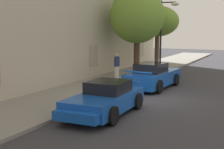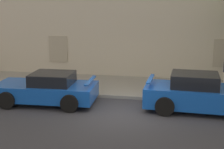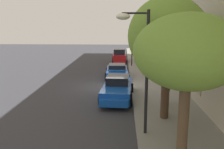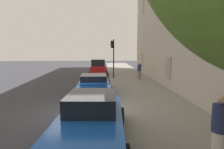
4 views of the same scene
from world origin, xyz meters
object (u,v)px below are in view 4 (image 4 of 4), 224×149
Objects in this scene: hatchback_parked at (98,68)px; sportscar_red_lead at (94,85)px; sportscar_yellow_flank at (90,126)px; pedestrian_admiring at (220,130)px; pedestrian_strolling at (139,70)px; traffic_light at (113,52)px.

sportscar_red_lead is at bearing -0.34° from hatchback_parked.
sportscar_yellow_flank is at bearing 1.55° from sportscar_red_lead.
pedestrian_admiring is 13.49m from pedestrian_strolling.
pedestrian_admiring is at bearing 22.13° from sportscar_red_lead.
sportscar_yellow_flank is 1.39× the size of traffic_light.
sportscar_red_lead is 8.66m from pedestrian_admiring.
hatchback_parked is 17.50m from pedestrian_admiring.
traffic_light reaches higher than sportscar_yellow_flank.
pedestrian_admiring is 1.09× the size of pedestrian_strolling.
sportscar_red_lead is 2.74× the size of pedestrian_admiring.
sportscar_yellow_flank is at bearing -5.97° from traffic_light.
sportscar_red_lead is 6.73m from pedestrian_strolling.
sportscar_red_lead is at bearing -178.45° from sportscar_yellow_flank.
pedestrian_strolling is at bearing 45.96° from hatchback_parked.
sportscar_yellow_flank reaches higher than sportscar_red_lead.
traffic_light reaches higher than pedestrian_strolling.
traffic_light is at bearing 23.00° from hatchback_parked.
pedestrian_strolling is (-5.46, 3.92, 0.33)m from sportscar_red_lead.
hatchback_parked is at bearing 179.66° from sportscar_red_lead.
hatchback_parked is 2.23× the size of pedestrian_admiring.
sportscar_red_lead is 0.93× the size of sportscar_yellow_flank.
traffic_light is (-12.57, 1.32, 1.94)m from sportscar_yellow_flank.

